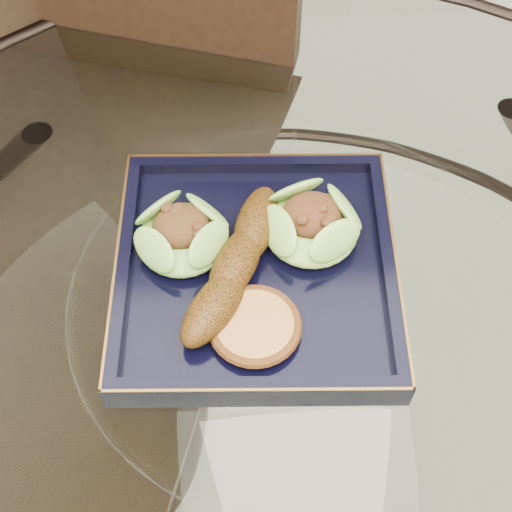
{
  "coord_description": "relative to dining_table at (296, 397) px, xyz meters",
  "views": [
    {
      "loc": [
        -0.07,
        -0.32,
        1.36
      ],
      "look_at": [
        -0.04,
        0.06,
        0.8
      ],
      "focal_mm": 50.0,
      "sensor_mm": 36.0,
      "label": 1
    }
  ],
  "objects": [
    {
      "name": "lettuce_wrap_right",
      "position": [
        0.02,
        0.09,
        0.2
      ],
      "size": [
        0.09,
        0.09,
        0.03
      ],
      "primitive_type": "ellipsoid",
      "rotation": [
        0.0,
        0.0,
        0.0
      ],
      "color": "#5A992C",
      "rests_on": "navy_plate"
    },
    {
      "name": "roasted_plantain",
      "position": [
        -0.06,
        0.05,
        0.2
      ],
      "size": [
        0.12,
        0.18,
        0.03
      ],
      "primitive_type": "ellipsoid",
      "rotation": [
        0.0,
        0.0,
        1.11
      ],
      "color": "#553209",
      "rests_on": "navy_plate"
    },
    {
      "name": "dining_table",
      "position": [
        0.0,
        0.0,
        0.0
      ],
      "size": [
        1.13,
        1.13,
        0.77
      ],
      "color": "white",
      "rests_on": "ground"
    },
    {
      "name": "navy_plate",
      "position": [
        -0.04,
        0.06,
        0.17
      ],
      "size": [
        0.29,
        0.29,
        0.02
      ],
      "primitive_type": "cube",
      "rotation": [
        0.0,
        0.0,
        -0.06
      ],
      "color": "black",
      "rests_on": "dining_table"
    },
    {
      "name": "dining_chair",
      "position": [
        -0.22,
        0.33,
        0.01
      ],
      "size": [
        0.59,
        0.59,
        1.08
      ],
      "rotation": [
        0.0,
        0.0,
        -0.33
      ],
      "color": "black",
      "rests_on": "ground"
    },
    {
      "name": "crumb_patty",
      "position": [
        -0.05,
        -0.01,
        0.19
      ],
      "size": [
        0.09,
        0.09,
        0.01
      ],
      "primitive_type": "cylinder",
      "rotation": [
        0.0,
        0.0,
        -0.31
      ],
      "color": "#BF7E3F",
      "rests_on": "navy_plate"
    },
    {
      "name": "lettuce_wrap_left",
      "position": [
        -0.11,
        0.09,
        0.2
      ],
      "size": [
        0.11,
        0.11,
        0.03
      ],
      "primitive_type": "ellipsoid",
      "rotation": [
        0.0,
        0.0,
        0.35
      ],
      "color": "#51952B",
      "rests_on": "navy_plate"
    }
  ]
}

